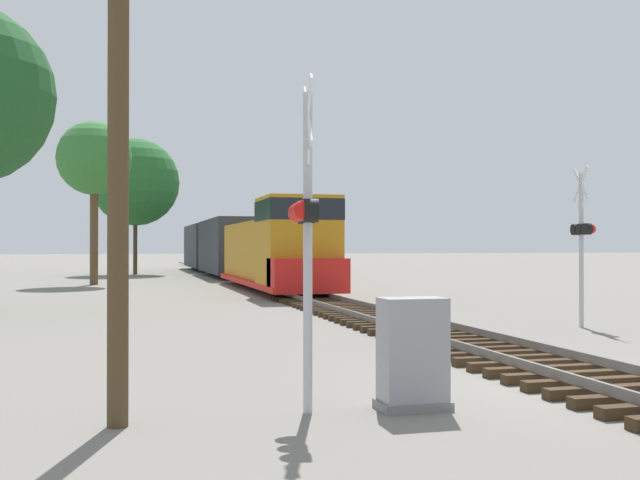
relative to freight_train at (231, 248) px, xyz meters
The scene contains 9 objects.
ground_plane 40.33m from the freight_train, 90.00° to the right, with size 400.00×400.00×0.00m, color slate.
rail_track_bed 40.33m from the freight_train, 90.00° to the right, with size 2.60×160.00×0.31m.
freight_train is the anchor object (origin of this frame).
crossing_signal_near 41.35m from the freight_train, 96.56° to the right, with size 0.43×1.01×4.31m.
crossing_signal_far 33.42m from the freight_train, 81.80° to the right, with size 0.46×1.02×4.26m.
relay_cabinet 41.40m from the freight_train, 94.59° to the right, with size 0.94×0.57×1.47m.
utility_pole 41.90m from the freight_train, 99.72° to the right, with size 1.80×0.25×8.41m.
tree_mid_background 12.22m from the freight_train, 140.66° to the right, with size 4.12×4.12×9.11m.
tree_deep_background 11.24m from the freight_train, 128.03° to the left, with size 6.63×6.63×10.32m.
Camera 1 is at (-6.99, -10.19, 2.16)m, focal length 42.00 mm.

